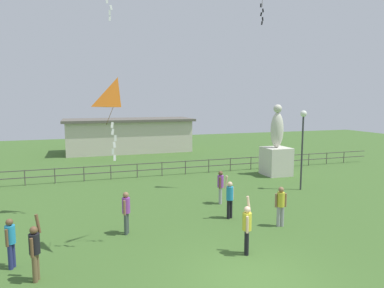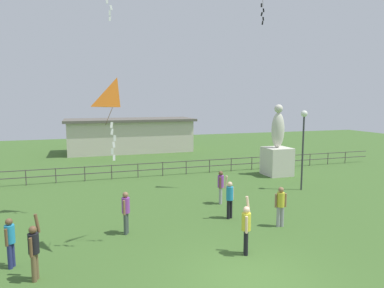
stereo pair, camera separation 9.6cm
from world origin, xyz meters
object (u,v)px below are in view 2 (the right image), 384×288
at_px(kite_0, 117,98).
at_px(person_5, 246,226).
at_px(lamppost, 303,133).
at_px(person_4, 126,210).
at_px(person_1, 281,204).
at_px(person_6, 34,249).
at_px(person_3, 10,239).
at_px(statue_monument, 277,153).
at_px(person_0, 230,197).
at_px(person_2, 221,185).

bearing_deg(kite_0, person_5, -26.44).
xyz_separation_m(lamppost, kite_0, (-10.72, -4.59, 1.90)).
xyz_separation_m(person_4, person_5, (3.57, -3.03, 0.02)).
distance_m(person_1, person_6, 9.10).
bearing_deg(kite_0, person_6, -148.42).
bearing_deg(person_3, statue_monument, 31.27).
relative_size(person_3, kite_0, 0.58).
bearing_deg(person_1, person_3, -177.21).
bearing_deg(person_3, person_6, -53.06).
distance_m(person_1, person_5, 3.11).
xyz_separation_m(statue_monument, person_0, (-6.71, -7.06, -0.55)).
distance_m(person_3, person_5, 7.41).
distance_m(person_6, kite_0, 5.22).
relative_size(person_1, person_5, 0.85).
distance_m(person_5, person_6, 6.50).
height_order(person_5, person_6, person_5).
relative_size(statue_monument, lamppost, 1.06).
relative_size(statue_monument, person_0, 2.52).
bearing_deg(person_1, person_0, 135.80).
height_order(lamppost, person_0, lamppost).
bearing_deg(person_0, person_5, -105.26).
xyz_separation_m(person_6, kite_0, (2.60, 1.60, 4.24)).
bearing_deg(person_3, person_5, -10.82).
relative_size(person_3, person_5, 0.81).
relative_size(statue_monument, person_4, 2.92).
height_order(statue_monument, person_4, statue_monument).
xyz_separation_m(person_0, person_5, (-0.92, -3.39, 0.01)).
distance_m(person_0, kite_0, 6.57).
xyz_separation_m(statue_monument, person_6, (-14.12, -10.11, -0.57)).
xyz_separation_m(person_3, person_4, (3.70, 1.64, 0.05)).
xyz_separation_m(person_3, kite_0, (3.39, 0.54, 4.30)).
distance_m(person_0, person_6, 8.01).
bearing_deg(person_2, person_5, -104.15).
bearing_deg(person_6, person_5, -3.00).
bearing_deg(person_5, statue_monument, 53.84).
height_order(person_1, person_3, person_1).
relative_size(person_3, person_6, 0.83).
bearing_deg(person_6, person_3, 126.94).
relative_size(person_3, person_4, 0.95).
bearing_deg(person_1, statue_monument, 59.04).
height_order(person_3, person_4, person_4).
xyz_separation_m(person_0, person_2, (0.46, 2.10, -0.01)).
distance_m(person_2, person_5, 5.66).
bearing_deg(person_2, person_6, -146.79).
bearing_deg(person_0, person_6, -157.63).
relative_size(lamppost, person_2, 2.75).
bearing_deg(lamppost, person_5, -136.31).
relative_size(person_0, person_5, 0.99).
bearing_deg(person_4, statue_monument, 33.48).
xyz_separation_m(person_5, kite_0, (-3.89, 1.93, 4.22)).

